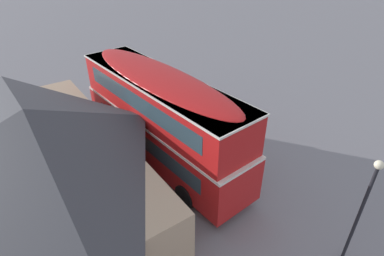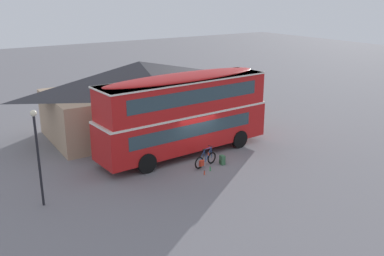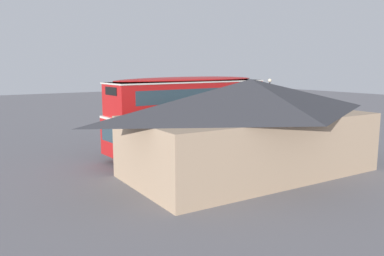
# 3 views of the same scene
# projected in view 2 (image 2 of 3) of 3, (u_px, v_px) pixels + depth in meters

# --- Properties ---
(ground_plane) EXTENTS (120.00, 120.00, 0.00)m
(ground_plane) POSITION_uv_depth(u_px,v_px,m) (198.00, 159.00, 25.03)
(ground_plane) COLOR slate
(double_decker_bus) EXTENTS (10.83, 3.04, 4.79)m
(double_decker_bus) POSITION_uv_depth(u_px,v_px,m) (184.00, 111.00, 25.11)
(double_decker_bus) COLOR black
(double_decker_bus) RESTS_ON ground
(touring_bicycle) EXTENTS (1.70, 0.70, 1.06)m
(touring_bicycle) POSITION_uv_depth(u_px,v_px,m) (205.00, 160.00, 23.85)
(touring_bicycle) COLOR black
(touring_bicycle) RESTS_ON ground
(backpack_on_ground) EXTENTS (0.32, 0.33, 0.57)m
(backpack_on_ground) POSITION_uv_depth(u_px,v_px,m) (222.00, 159.00, 24.16)
(backpack_on_ground) COLOR #386642
(backpack_on_ground) RESTS_ON ground
(water_bottle_green_metal) EXTENTS (0.07, 0.07, 0.25)m
(water_bottle_green_metal) POSITION_uv_depth(u_px,v_px,m) (210.00, 169.00, 23.33)
(water_bottle_green_metal) COLOR green
(water_bottle_green_metal) RESTS_ON ground
(water_bottle_red_squeeze) EXTENTS (0.07, 0.07, 0.25)m
(water_bottle_red_squeeze) POSITION_uv_depth(u_px,v_px,m) (204.00, 173.00, 22.82)
(water_bottle_red_squeeze) COLOR #D84C33
(water_bottle_red_squeeze) RESTS_ON ground
(pub_building) EXTENTS (12.85, 7.05, 4.80)m
(pub_building) POSITION_uv_depth(u_px,v_px,m) (140.00, 96.00, 29.62)
(pub_building) COLOR tan
(pub_building) RESTS_ON ground
(street_lamp) EXTENTS (0.28, 0.28, 4.47)m
(street_lamp) POSITION_uv_depth(u_px,v_px,m) (37.00, 148.00, 18.78)
(street_lamp) COLOR black
(street_lamp) RESTS_ON ground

